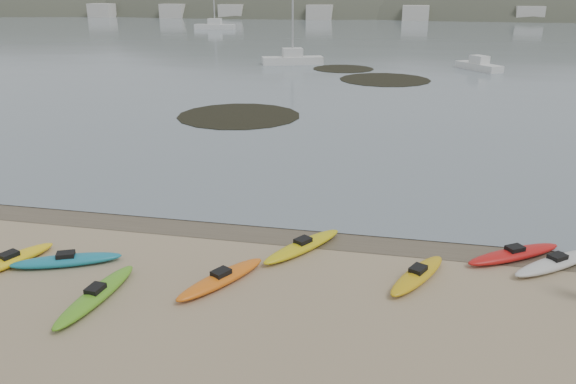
# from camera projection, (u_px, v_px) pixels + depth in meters

# --- Properties ---
(ground) EXTENTS (600.00, 600.00, 0.00)m
(ground) POSITION_uv_depth(u_px,v_px,m) (288.00, 230.00, 20.97)
(ground) COLOR tan
(ground) RESTS_ON ground
(wet_sand) EXTENTS (60.00, 60.00, 0.00)m
(wet_sand) POSITION_uv_depth(u_px,v_px,m) (286.00, 233.00, 20.69)
(wet_sand) COLOR brown
(wet_sand) RESTS_ON ground
(water) EXTENTS (1200.00, 1200.00, 0.00)m
(water) POSITION_uv_depth(u_px,v_px,m) (404.00, 5.00, 296.82)
(water) COLOR slate
(water) RESTS_ON ground
(kayaks) EXTENTS (19.95, 8.52, 0.34)m
(kayaks) POSITION_uv_depth(u_px,v_px,m) (282.00, 266.00, 17.87)
(kayaks) COLOR red
(kayaks) RESTS_ON ground
(kelp_mats) EXTENTS (18.04, 33.39, 0.04)m
(kelp_mats) POSITION_uv_depth(u_px,v_px,m) (330.00, 87.00, 50.74)
(kelp_mats) COLOR black
(kelp_mats) RESTS_ON water
(moored_boats) EXTENTS (96.61, 74.26, 1.21)m
(moored_boats) POSITION_uv_depth(u_px,v_px,m) (424.00, 38.00, 94.59)
(moored_boats) COLOR silver
(moored_boats) RESTS_ON ground
(far_hills) EXTENTS (550.00, 135.00, 80.00)m
(far_hills) POSITION_uv_depth(u_px,v_px,m) (510.00, 62.00, 197.21)
(far_hills) COLOR #384235
(far_hills) RESTS_ON ground
(far_town) EXTENTS (199.00, 5.00, 4.00)m
(far_town) POSITION_uv_depth(u_px,v_px,m) (419.00, 13.00, 152.46)
(far_town) COLOR beige
(far_town) RESTS_ON ground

